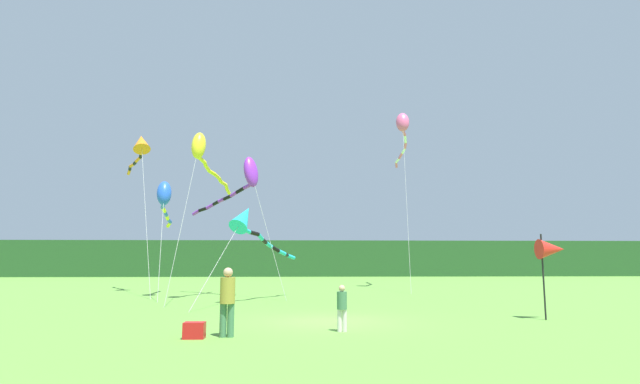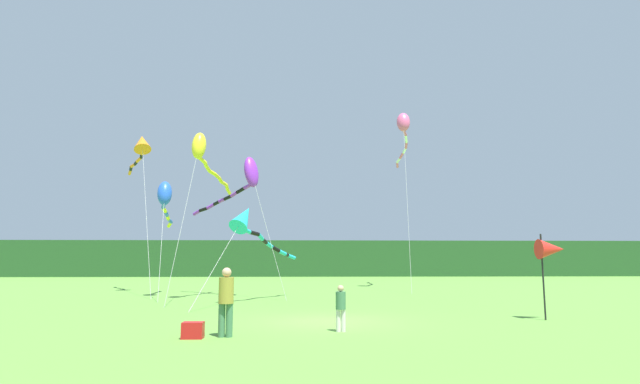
% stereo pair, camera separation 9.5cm
% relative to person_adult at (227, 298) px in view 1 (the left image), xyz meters
% --- Properties ---
extents(ground_plane, '(120.00, 120.00, 0.00)m').
position_rel_person_adult_xyz_m(ground_plane, '(2.90, 3.29, -1.02)').
color(ground_plane, '#5B9338').
extents(distant_treeline, '(108.00, 3.58, 4.36)m').
position_rel_person_adult_xyz_m(distant_treeline, '(2.90, 48.29, 1.16)').
color(distant_treeline, '#234C23').
rests_on(distant_treeline, ground).
extents(person_adult, '(0.40, 0.40, 1.83)m').
position_rel_person_adult_xyz_m(person_adult, '(0.00, 0.00, 0.00)').
color(person_adult, '#3F724C').
rests_on(person_adult, ground).
extents(person_child, '(0.29, 0.29, 1.31)m').
position_rel_person_adult_xyz_m(person_child, '(3.15, 0.86, -0.29)').
color(person_child, silver).
rests_on(person_child, ground).
extents(cooler_box, '(0.54, 0.37, 0.42)m').
position_rel_person_adult_xyz_m(cooler_box, '(-0.81, -0.19, -0.81)').
color(cooler_box, red).
rests_on(cooler_box, ground).
extents(banner_flag_pole, '(0.90, 0.70, 2.93)m').
position_rel_person_adult_xyz_m(banner_flag_pole, '(10.70, 3.33, 1.36)').
color(banner_flag_pole, black).
rests_on(banner_flag_pole, ground).
extents(kite_orange, '(4.65, 9.01, 10.23)m').
position_rel_person_adult_xyz_m(kite_orange, '(-8.29, 18.00, 8.32)').
color(kite_orange, '#B2B2B2').
rests_on(kite_orange, ground).
extents(kite_purple, '(6.07, 5.66, 7.80)m').
position_rel_person_adult_xyz_m(kite_purple, '(-1.09, 13.88, 5.58)').
color(kite_purple, '#B2B2B2').
rests_on(kite_purple, ground).
extents(kite_cyan, '(4.14, 8.76, 4.86)m').
position_rel_person_adult_xyz_m(kite_cyan, '(-0.53, 10.41, 2.81)').
color(kite_cyan, '#B2B2B2').
rests_on(kite_cyan, ground).
extents(kite_yellow, '(1.67, 7.95, 8.66)m').
position_rel_person_adult_xyz_m(kite_yellow, '(-3.15, 12.01, 6.58)').
color(kite_yellow, '#B2B2B2').
rests_on(kite_yellow, ground).
extents(kite_blue, '(1.65, 7.31, 6.51)m').
position_rel_person_adult_xyz_m(kite_blue, '(-5.64, 14.32, 4.51)').
color(kite_blue, '#B2B2B2').
rests_on(kite_blue, ground).
extents(kite_rainbow, '(1.78, 11.77, 12.78)m').
position_rel_person_adult_xyz_m(kite_rainbow, '(9.58, 21.73, 10.68)').
color(kite_rainbow, '#B2B2B2').
rests_on(kite_rainbow, ground).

